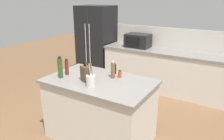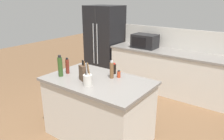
# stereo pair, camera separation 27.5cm
# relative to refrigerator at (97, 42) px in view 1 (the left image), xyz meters

# --- Properties ---
(ground_plane) EXTENTS (14.00, 14.00, 0.00)m
(ground_plane) POSITION_rel_refrigerator_xyz_m (1.63, -2.25, -0.93)
(ground_plane) COLOR brown
(back_counter_run) EXTENTS (2.92, 0.66, 0.94)m
(back_counter_run) POSITION_rel_refrigerator_xyz_m (1.93, -0.05, -0.45)
(back_counter_run) COLOR beige
(back_counter_run) RESTS_ON ground_plane
(wall_backsplash) EXTENTS (2.88, 0.03, 0.46)m
(wall_backsplash) POSITION_rel_refrigerator_xyz_m (1.93, 0.27, 0.24)
(wall_backsplash) COLOR beige
(wall_backsplash) RESTS_ON back_counter_run
(kitchen_island) EXTENTS (1.55, 0.95, 0.94)m
(kitchen_island) POSITION_rel_refrigerator_xyz_m (1.63, -2.25, -0.45)
(kitchen_island) COLOR beige
(kitchen_island) RESTS_ON ground_plane
(refrigerator) EXTENTS (0.87, 0.75, 1.85)m
(refrigerator) POSITION_rel_refrigerator_xyz_m (0.00, 0.00, 0.00)
(refrigerator) COLOR black
(refrigerator) RESTS_ON ground_plane
(microwave) EXTENTS (0.55, 0.39, 0.31)m
(microwave) POSITION_rel_refrigerator_xyz_m (1.21, -0.05, 0.17)
(microwave) COLOR black
(microwave) RESTS_ON back_counter_run
(knife_block) EXTENTS (0.16, 0.14, 0.29)m
(knife_block) POSITION_rel_refrigerator_xyz_m (1.49, -2.38, 0.13)
(knife_block) COLOR #4C3828
(knife_block) RESTS_ON kitchen_island
(utensil_crock) EXTENTS (0.12, 0.12, 0.32)m
(utensil_crock) POSITION_rel_refrigerator_xyz_m (1.66, -2.49, 0.10)
(utensil_crock) COLOR beige
(utensil_crock) RESTS_ON kitchen_island
(soy_sauce_bottle) EXTENTS (0.06, 0.06, 0.17)m
(soy_sauce_bottle) POSITION_rel_refrigerator_xyz_m (1.67, -1.90, 0.09)
(soy_sauce_bottle) COLOR black
(soy_sauce_bottle) RESTS_ON kitchen_island
(vinegar_bottle) EXTENTS (0.06, 0.06, 0.25)m
(vinegar_bottle) POSITION_rel_refrigerator_xyz_m (1.08, -2.31, 0.13)
(vinegar_bottle) COLOR maroon
(vinegar_bottle) RESTS_ON kitchen_island
(olive_oil_bottle) EXTENTS (0.07, 0.07, 0.32)m
(olive_oil_bottle) POSITION_rel_refrigerator_xyz_m (1.09, -2.46, 0.17)
(olive_oil_bottle) COLOR #2D4C1E
(olive_oil_bottle) RESTS_ON kitchen_island
(pepper_grinder) EXTENTS (0.06, 0.06, 0.26)m
(pepper_grinder) POSITION_rel_refrigerator_xyz_m (1.75, -2.08, 0.14)
(pepper_grinder) COLOR brown
(pepper_grinder) RESTS_ON kitchen_island
(spice_jar_paprika) EXTENTS (0.05, 0.05, 0.11)m
(spice_jar_paprika) POSITION_rel_refrigerator_xyz_m (1.83, -1.99, 0.06)
(spice_jar_paprika) COLOR #B73D1E
(spice_jar_paprika) RESTS_ON kitchen_island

